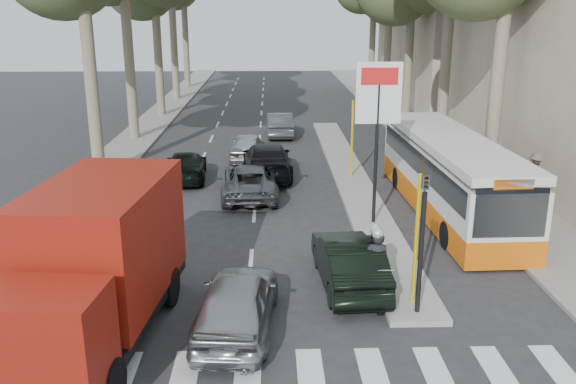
# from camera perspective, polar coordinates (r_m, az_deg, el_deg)

# --- Properties ---
(ground) EXTENTS (120.00, 120.00, 0.00)m
(ground) POSITION_cam_1_polar(r_m,az_deg,el_deg) (16.45, -0.52, -9.30)
(ground) COLOR #28282B
(ground) RESTS_ON ground
(sidewalk_right) EXTENTS (3.20, 70.00, 0.12)m
(sidewalk_right) POSITION_cam_1_polar(r_m,az_deg,el_deg) (41.38, 10.79, 6.52)
(sidewalk_right) COLOR gray
(sidewalk_right) RESTS_ON ground
(median_left) EXTENTS (2.40, 64.00, 0.12)m
(median_left) POSITION_cam_1_polar(r_m,az_deg,el_deg) (44.05, -11.86, 7.07)
(median_left) COLOR gray
(median_left) RESTS_ON ground
(traffic_island) EXTENTS (1.50, 26.00, 0.16)m
(traffic_island) POSITION_cam_1_polar(r_m,az_deg,el_deg) (26.98, 5.90, 1.33)
(traffic_island) COLOR gray
(traffic_island) RESTS_ON ground
(billboard) EXTENTS (1.50, 12.10, 5.60)m
(billboard) POSITION_cam_1_polar(r_m,az_deg,el_deg) (20.40, 8.38, 6.65)
(billboard) COLOR yellow
(billboard) RESTS_ON ground
(traffic_light_island) EXTENTS (0.16, 0.41, 3.60)m
(traffic_light_island) POSITION_cam_1_polar(r_m,az_deg,el_deg) (14.54, 12.51, -2.69)
(traffic_light_island) COLOR black
(traffic_light_island) RESTS_ON ground
(silver_hatchback) EXTENTS (2.09, 4.40, 1.45)m
(silver_hatchback) POSITION_cam_1_polar(r_m,az_deg,el_deg) (14.36, -4.82, -10.23)
(silver_hatchback) COLOR #979A9E
(silver_hatchback) RESTS_ON ground
(dark_hatchback) EXTENTS (1.77, 4.37, 1.41)m
(dark_hatchback) POSITION_cam_1_polar(r_m,az_deg,el_deg) (16.61, 5.71, -6.44)
(dark_hatchback) COLOR black
(dark_hatchback) RESTS_ON ground
(queue_car_a) EXTENTS (2.25, 4.71, 1.30)m
(queue_car_a) POSITION_cam_1_polar(r_m,az_deg,el_deg) (24.37, -3.54, 1.08)
(queue_car_a) COLOR #4A4D52
(queue_car_a) RESTS_ON ground
(queue_car_b) EXTENTS (2.33, 5.27, 1.51)m
(queue_car_b) POSITION_cam_1_polar(r_m,az_deg,el_deg) (27.20, -1.99, 3.00)
(queue_car_b) COLOR black
(queue_car_b) RESTS_ON ground
(queue_car_c) EXTENTS (1.84, 4.04, 1.34)m
(queue_car_c) POSITION_cam_1_polar(r_m,az_deg,el_deg) (30.38, -3.80, 4.28)
(queue_car_c) COLOR #ADB0B6
(queue_car_c) RESTS_ON ground
(queue_car_d) EXTENTS (1.58, 4.25, 1.39)m
(queue_car_d) POSITION_cam_1_polar(r_m,az_deg,el_deg) (36.08, -0.79, 6.35)
(queue_car_d) COLOR #515359
(queue_car_d) RESTS_ON ground
(queue_car_e) EXTENTS (2.02, 4.33, 1.22)m
(queue_car_e) POSITION_cam_1_polar(r_m,az_deg,el_deg) (27.14, -9.52, 2.44)
(queue_car_e) COLOR black
(queue_car_e) RESTS_ON ground
(red_truck) EXTENTS (3.16, 6.83, 3.52)m
(red_truck) POSITION_cam_1_polar(r_m,az_deg,el_deg) (14.14, -17.61, -6.38)
(red_truck) COLOR black
(red_truck) RESTS_ON ground
(city_bus) EXTENTS (2.68, 10.94, 2.87)m
(city_bus) POSITION_cam_1_polar(r_m,az_deg,el_deg) (22.88, 14.84, 1.73)
(city_bus) COLOR #D85E0C
(city_bus) RESTS_ON ground
(motorcycle) EXTENTS (0.84, 2.31, 1.96)m
(motorcycle) POSITION_cam_1_polar(r_m,az_deg,el_deg) (16.08, 8.17, -6.63)
(motorcycle) COLOR black
(motorcycle) RESTS_ON ground
(pedestrian_near) EXTENTS (0.73, 1.20, 1.92)m
(pedestrian_near) POSITION_cam_1_polar(r_m,az_deg,el_deg) (25.39, 15.52, 2.15)
(pedestrian_near) COLOR #423652
(pedestrian_near) RESTS_ON sidewalk_right
(pedestrian_far) EXTENTS (1.29, 0.90, 1.83)m
(pedestrian_far) POSITION_cam_1_polar(r_m,az_deg,el_deg) (25.48, 22.19, 1.45)
(pedestrian_far) COLOR brown
(pedestrian_far) RESTS_ON sidewalk_right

